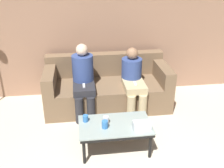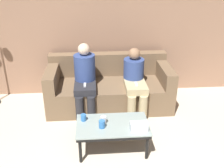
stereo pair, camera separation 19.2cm
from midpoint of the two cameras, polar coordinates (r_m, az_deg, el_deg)
The scene contains 9 objects.
wall_back at distance 4.71m, azimuth -3.17°, elevation 12.96°, with size 12.00×0.06×2.60m.
couch at distance 4.53m, azimuth -2.31°, elevation -0.82°, with size 2.06×0.92×0.83m.
coffee_table at distance 3.43m, azimuth -0.94°, elevation -9.36°, with size 0.93×0.55×0.39m.
cup_near_left at distance 3.40m, azimuth -2.96°, elevation -7.87°, with size 0.07×0.07×0.10m.
cup_near_right at distance 3.32m, azimuth -3.23°, elevation -8.80°, with size 0.08×0.08×0.10m.
cup_far_center at distance 3.47m, azimuth -7.38°, elevation -7.45°, with size 0.07×0.07×0.09m.
tissue_box at distance 3.31m, azimuth 4.86°, elevation -8.95°, with size 0.22×0.12×0.13m.
seated_person_left_end at distance 4.20m, azimuth -7.56°, elevation 1.33°, with size 0.34×0.67×1.14m.
seated_person_mid_left at distance 4.26m, azimuth 3.31°, elevation 1.19°, with size 0.33×0.71×1.04m.
Camera 1 is at (-0.46, -0.90, 2.29)m, focal length 42.00 mm.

